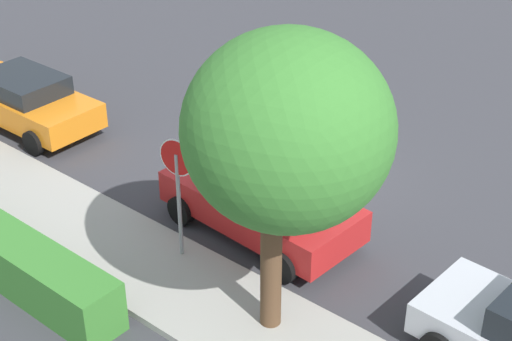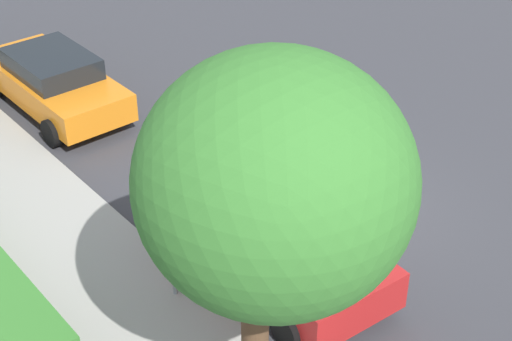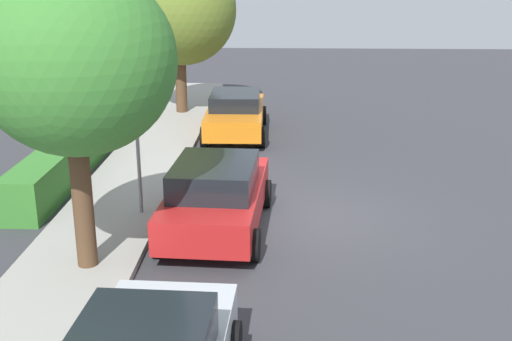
{
  "view_description": "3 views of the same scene",
  "coord_description": "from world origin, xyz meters",
  "px_view_note": "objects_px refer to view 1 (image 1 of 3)",
  "views": [
    {
      "loc": [
        -9.36,
        12.62,
        9.35
      ],
      "look_at": [
        -0.33,
        1.89,
        1.23
      ],
      "focal_mm": 55.0,
      "sensor_mm": 36.0,
      "label": 1
    },
    {
      "loc": [
        -8.54,
        9.09,
        8.91
      ],
      "look_at": [
        0.85,
        1.4,
        1.06
      ],
      "focal_mm": 55.0,
      "sensor_mm": 36.0,
      "label": 2
    },
    {
      "loc": [
        -13.33,
        0.85,
        5.44
      ],
      "look_at": [
        1.04,
        1.39,
        0.77
      ],
      "focal_mm": 45.0,
      "sensor_mm": 36.0,
      "label": 3
    }
  ],
  "objects_px": {
    "parked_car_red": "(263,200)",
    "parked_car_orange": "(24,99)",
    "street_tree_near_corner": "(288,132)",
    "stop_sign": "(178,180)"
  },
  "relations": [
    {
      "from": "parked_car_red",
      "to": "street_tree_near_corner",
      "type": "bearing_deg",
      "value": 136.72
    },
    {
      "from": "parked_car_red",
      "to": "street_tree_near_corner",
      "type": "height_order",
      "value": "street_tree_near_corner"
    },
    {
      "from": "street_tree_near_corner",
      "to": "parked_car_red",
      "type": "bearing_deg",
      "value": -43.28
    },
    {
      "from": "parked_car_red",
      "to": "street_tree_near_corner",
      "type": "relative_size",
      "value": 0.79
    },
    {
      "from": "parked_car_red",
      "to": "street_tree_near_corner",
      "type": "distance_m",
      "value": 4.28
    },
    {
      "from": "parked_car_orange",
      "to": "street_tree_near_corner",
      "type": "bearing_deg",
      "value": 169.4
    },
    {
      "from": "parked_car_red",
      "to": "parked_car_orange",
      "type": "xyz_separation_m",
      "value": [
        7.97,
        0.14,
        -0.05
      ]
    },
    {
      "from": "stop_sign",
      "to": "parked_car_red",
      "type": "height_order",
      "value": "stop_sign"
    },
    {
      "from": "parked_car_orange",
      "to": "stop_sign",
      "type": "bearing_deg",
      "value": 167.63
    },
    {
      "from": "stop_sign",
      "to": "parked_car_red",
      "type": "xyz_separation_m",
      "value": [
        -0.63,
        -1.75,
        -1.04
      ]
    }
  ]
}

